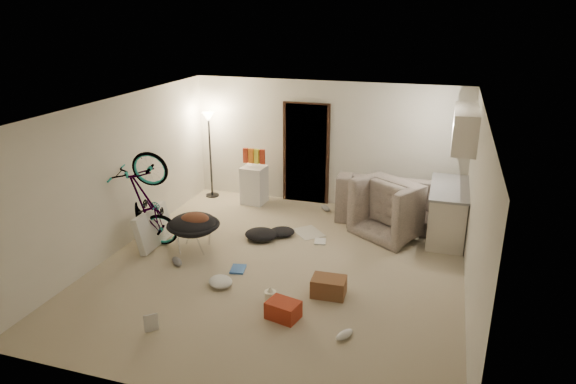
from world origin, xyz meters
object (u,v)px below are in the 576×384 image
(kitchen_counter, at_px, (447,213))
(tv_box, at_px, (153,228))
(armchair, at_px, (400,212))
(drink_case_a, at_px, (329,287))
(mini_fridge, at_px, (254,185))
(drink_case_b, at_px, (283,310))
(juicer, at_px, (270,296))
(bicycle, at_px, (149,222))
(saucer_chair, at_px, (194,229))
(floor_lamp, at_px, (209,137))
(sofa, at_px, (400,204))

(kitchen_counter, height_order, tv_box, kitchen_counter)
(kitchen_counter, xyz_separation_m, tv_box, (-4.73, -1.85, -0.13))
(armchair, bearing_deg, drink_case_a, 108.59)
(mini_fridge, distance_m, drink_case_b, 4.29)
(kitchen_counter, bearing_deg, juicer, -126.80)
(mini_fridge, height_order, drink_case_a, mini_fridge)
(bicycle, relative_size, mini_fridge, 2.25)
(juicer, bearing_deg, drink_case_b, -47.44)
(armchair, xyz_separation_m, drink_case_b, (-1.15, -3.25, -0.26))
(mini_fridge, relative_size, drink_case_b, 1.90)
(drink_case_a, height_order, drink_case_b, drink_case_a)
(saucer_chair, bearing_deg, kitchen_counter, 24.62)
(kitchen_counter, height_order, armchair, kitchen_counter)
(drink_case_a, xyz_separation_m, juicer, (-0.72, -0.41, -0.04))
(bicycle, distance_m, drink_case_a, 3.29)
(kitchen_counter, relative_size, bicycle, 0.86)
(bicycle, bearing_deg, juicer, -121.01)
(floor_lamp, relative_size, armchair, 1.56)
(sofa, bearing_deg, saucer_chair, 35.73)
(armchair, bearing_deg, sofa, -49.23)
(mini_fridge, xyz_separation_m, tv_box, (-0.91, -2.40, -0.08))
(sofa, xyz_separation_m, bicycle, (-3.87, -2.41, 0.12))
(mini_fridge, height_order, tv_box, mini_fridge)
(juicer, bearing_deg, saucer_chair, 146.28)
(saucer_chair, xyz_separation_m, drink_case_b, (2.03, -1.48, -0.25))
(juicer, bearing_deg, tv_box, 155.45)
(sofa, distance_m, bicycle, 4.56)
(armchair, xyz_separation_m, bicycle, (-3.93, -1.91, 0.08))
(floor_lamp, bearing_deg, bicycle, -87.81)
(tv_box, height_order, drink_case_b, tv_box)
(kitchen_counter, relative_size, juicer, 6.43)
(kitchen_counter, distance_m, sofa, 0.97)
(kitchen_counter, bearing_deg, sofa, 152.31)
(sofa, height_order, drink_case_b, sofa)
(floor_lamp, distance_m, armchair, 4.19)
(floor_lamp, relative_size, saucer_chair, 2.07)
(kitchen_counter, relative_size, drink_case_b, 3.68)
(kitchen_counter, relative_size, saucer_chair, 1.72)
(sofa, distance_m, armchair, 0.51)
(sofa, relative_size, drink_case_a, 4.86)
(kitchen_counter, xyz_separation_m, armchair, (-0.80, -0.06, -0.06))
(floor_lamp, relative_size, mini_fridge, 2.34)
(armchair, relative_size, tv_box, 1.24)
(tv_box, bearing_deg, bicycle, -91.18)
(mini_fridge, relative_size, drink_case_a, 1.64)
(drink_case_b, bearing_deg, sofa, 87.17)
(drink_case_a, bearing_deg, drink_case_b, -123.33)
(bicycle, distance_m, mini_fridge, 2.67)
(drink_case_a, distance_m, juicer, 0.83)
(sofa, distance_m, saucer_chair, 3.86)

